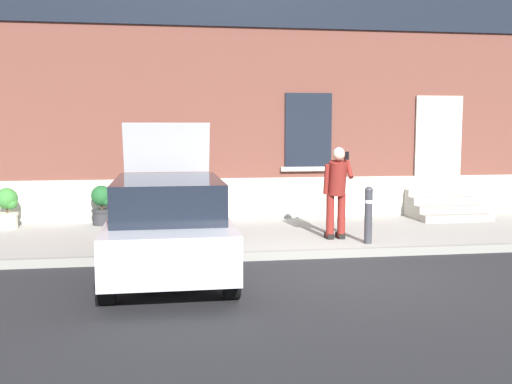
{
  "coord_description": "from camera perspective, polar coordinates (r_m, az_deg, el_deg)",
  "views": [
    {
      "loc": [
        -2.5,
        -8.79,
        2.24
      ],
      "look_at": [
        -0.92,
        1.6,
        1.1
      ],
      "focal_mm": 41.25,
      "sensor_mm": 36.0,
      "label": 1
    }
  ],
  "objects": [
    {
      "name": "planter_cream",
      "position": [
        13.28,
        -22.95,
        -1.37
      ],
      "size": [
        0.44,
        0.44,
        0.86
      ],
      "color": "beige",
      "rests_on": "sidewalk"
    },
    {
      "name": "hatchback_car_silver",
      "position": [
        9.03,
        -8.48,
        -3.06
      ],
      "size": [
        1.81,
        4.08,
        2.34
      ],
      "color": "#B7B7BF",
      "rests_on": "ground"
    },
    {
      "name": "curb_edge",
      "position": [
        10.28,
        5.68,
        -6.0
      ],
      "size": [
        24.0,
        0.12,
        0.15
      ],
      "primitive_type": "cube",
      "color": "gray",
      "rests_on": "ground"
    },
    {
      "name": "sidewalk",
      "position": [
        12.05,
        3.49,
        -4.17
      ],
      "size": [
        24.0,
        3.6,
        0.15
      ],
      "primitive_type": "cube",
      "color": "#99968E",
      "rests_on": "ground"
    },
    {
      "name": "bollard_near_person",
      "position": [
        10.87,
        10.85,
        -1.99
      ],
      "size": [
        0.15,
        0.15,
        1.04
      ],
      "color": "#333338",
      "rests_on": "sidewalk"
    },
    {
      "name": "planter_charcoal",
      "position": [
        13.18,
        -14.71,
        -1.14
      ],
      "size": [
        0.44,
        0.44,
        0.86
      ],
      "color": "#2D2D30",
      "rests_on": "sidewalk"
    },
    {
      "name": "entrance_stoop",
      "position": [
        14.55,
        17.79,
        -1.41
      ],
      "size": [
        1.66,
        1.28,
        0.64
      ],
      "color": "#9E998E",
      "rests_on": "sidewalk"
    },
    {
      "name": "person_on_phone",
      "position": [
        11.12,
        7.85,
        0.5
      ],
      "size": [
        0.51,
        0.51,
        1.74
      ],
      "rotation": [
        0.0,
        0.0,
        0.21
      ],
      "color": "maroon",
      "rests_on": "sidewalk"
    },
    {
      "name": "ground_plane",
      "position": [
        9.41,
        7.1,
        -7.63
      ],
      "size": [
        80.0,
        80.0,
        0.0
      ],
      "primitive_type": "plane",
      "color": "#232326"
    },
    {
      "name": "building_facade",
      "position": [
        14.38,
        1.5,
        12.13
      ],
      "size": [
        24.0,
        1.52,
        7.5
      ],
      "color": "brown",
      "rests_on": "ground"
    }
  ]
}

